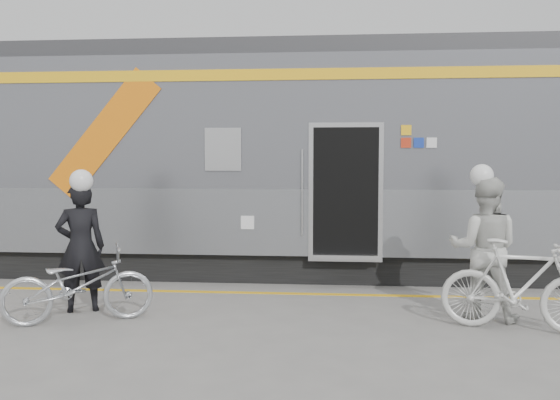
# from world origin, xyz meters

# --- Properties ---
(ground) EXTENTS (90.00, 90.00, 0.00)m
(ground) POSITION_xyz_m (0.00, 0.00, 0.00)
(ground) COLOR slate
(ground) RESTS_ON ground
(train) EXTENTS (24.00, 3.17, 4.10)m
(train) POSITION_xyz_m (-1.85, 4.19, 2.05)
(train) COLOR black
(train) RESTS_ON ground
(safety_strip) EXTENTS (24.00, 0.12, 0.01)m
(safety_strip) POSITION_xyz_m (0.00, 2.15, 0.00)
(safety_strip) COLOR yellow
(safety_strip) RESTS_ON ground
(man) EXTENTS (0.76, 0.64, 1.78)m
(man) POSITION_xyz_m (-3.31, 0.86, 0.89)
(man) COLOR black
(man) RESTS_ON ground
(bicycle_left) EXTENTS (1.97, 1.32, 0.98)m
(bicycle_left) POSITION_xyz_m (-3.11, 0.31, 0.49)
(bicycle_left) COLOR #B4B8BD
(bicycle_left) RESTS_ON ground
(woman) EXTENTS (1.05, 0.91, 1.86)m
(woman) POSITION_xyz_m (2.10, 0.94, 0.93)
(woman) COLOR beige
(woman) RESTS_ON ground
(bicycle_right) EXTENTS (1.95, 0.99, 1.13)m
(bicycle_right) POSITION_xyz_m (2.40, 0.39, 0.56)
(bicycle_right) COLOR silver
(bicycle_right) RESTS_ON ground
(helmet_man) EXTENTS (0.31, 0.31, 0.31)m
(helmet_man) POSITION_xyz_m (-3.31, 0.86, 1.93)
(helmet_man) COLOR white
(helmet_man) RESTS_ON man
(helmet_woman) EXTENTS (0.30, 0.30, 0.30)m
(helmet_woman) POSITION_xyz_m (2.10, 0.94, 2.01)
(helmet_woman) COLOR white
(helmet_woman) RESTS_ON woman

